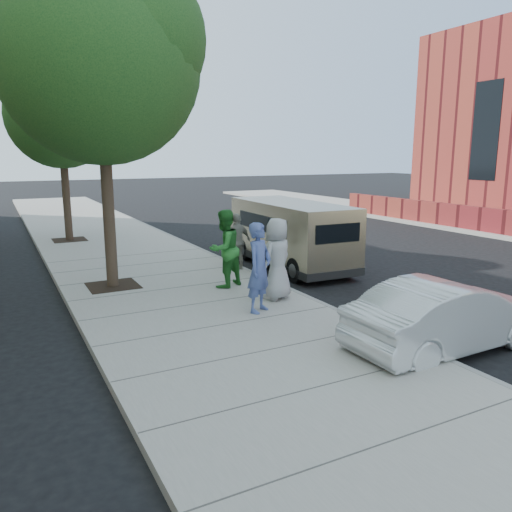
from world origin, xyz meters
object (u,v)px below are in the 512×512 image
Objects in this scene: tree_far at (61,111)px; person_striped_polo at (237,242)px; person_officer at (259,268)px; person_gray_shirt at (277,259)px; sedan at (447,315)px; parking_meter at (274,257)px; van at (289,233)px; person_green_shirt at (224,249)px; tree_near at (101,55)px.

person_striped_polo is (3.45, -7.44, -3.94)m from tree_far.
person_officer is 1.02× the size of person_gray_shirt.
sedan is at bearing 79.81° from person_striped_polo.
sedan is at bearing -78.22° from parking_meter.
person_green_shirt is at bearing -147.34° from van.
tree_near is at bearing -53.02° from person_green_shirt.
tree_near is 1.16× the size of tree_far.
tree_near is 3.97× the size of person_green_shirt.
person_gray_shirt reaches higher than person_striped_polo.
van is 1.83m from person_striped_polo.
parking_meter is 0.69× the size of person_officer.
tree_far reaches higher than person_striped_polo.
parking_meter is at bearing 12.13° from person_officer.
tree_near reaches higher than van.
tree_far is 9.76m from van.
person_striped_polo reaches higher than sedan.
sedan is at bearing -96.34° from van.
van is 6.95m from sedan.
person_gray_shirt is (2.99, -2.86, -4.48)m from tree_near.
tree_far reaches higher than van.
tree_near reaches higher than person_striped_polo.
tree_far is 3.50× the size of person_officer.
van is 3.36m from person_green_shirt.
person_striped_polo is (1.25, 3.65, -0.13)m from person_officer.
tree_far is 9.10m from person_striped_polo.
tree_far is 11.53m from person_gray_shirt.
tree_near is 5.23m from person_green_shirt.
person_officer is at bearing -142.55° from parking_meter.
tree_near is at bearing -90.00° from tree_far.
tree_near is at bearing -70.01° from person_gray_shirt.
person_striped_polo is (-0.80, 6.67, 0.32)m from sedan.
person_officer is 2.14m from person_green_shirt.
person_green_shirt is (-0.59, 1.38, 0.02)m from parking_meter.
van is at bearing 3.80° from tree_near.
sedan is at bearing -73.22° from tree_far.
tree_near is at bearing -174.10° from van.
parking_meter is 1.50m from person_green_shirt.
person_green_shirt is 1.19× the size of person_striped_polo.
person_gray_shirt is (0.79, 0.63, -0.01)m from person_officer.
person_green_shirt is at bearing 37.64° from person_striped_polo.
parking_meter is 1.09m from person_officer.
person_gray_shirt reaches higher than parking_meter.
tree_near reaches higher than person_gray_shirt.
van is 1.41× the size of sedan.
van is 2.88× the size of person_officer.
person_officer is at bearing -78.79° from tree_far.
parking_meter is 0.24× the size of van.
sedan is 2.39× the size of person_striped_polo.
person_gray_shirt is at bearing 17.75° from sedan.
person_green_shirt is at bearing 52.89° from person_officer.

